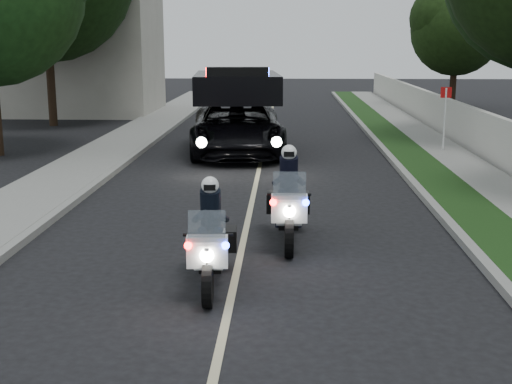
# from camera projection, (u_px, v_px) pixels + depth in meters

# --- Properties ---
(ground) EXTENTS (120.00, 120.00, 0.00)m
(ground) POSITION_uv_depth(u_px,v_px,m) (229.00, 306.00, 9.67)
(ground) COLOR black
(ground) RESTS_ON ground
(curb_right) EXTENTS (0.20, 60.00, 0.15)m
(curb_right) POSITION_uv_depth(u_px,v_px,m) (403.00, 171.00, 19.22)
(curb_right) COLOR gray
(curb_right) RESTS_ON ground
(grass_verge) EXTENTS (1.20, 60.00, 0.16)m
(grass_verge) POSITION_uv_depth(u_px,v_px,m) (428.00, 171.00, 19.19)
(grass_verge) COLOR #193814
(grass_verge) RESTS_ON ground
(sidewalk_right) EXTENTS (1.40, 60.00, 0.16)m
(sidewalk_right) POSITION_uv_depth(u_px,v_px,m) (474.00, 172.00, 19.14)
(sidewalk_right) COLOR gray
(sidewalk_right) RESTS_ON ground
(property_wall) EXTENTS (0.22, 60.00, 1.50)m
(property_wall) POSITION_uv_depth(u_px,v_px,m) (512.00, 149.00, 18.95)
(property_wall) COLOR beige
(property_wall) RESTS_ON ground
(curb_left) EXTENTS (0.20, 60.00, 0.15)m
(curb_left) POSITION_uv_depth(u_px,v_px,m) (117.00, 169.00, 19.58)
(curb_left) COLOR gray
(curb_left) RESTS_ON ground
(sidewalk_left) EXTENTS (2.00, 60.00, 0.16)m
(sidewalk_left) POSITION_uv_depth(u_px,v_px,m) (79.00, 169.00, 19.63)
(sidewalk_left) COLOR gray
(sidewalk_left) RESTS_ON ground
(building_far) EXTENTS (8.00, 6.00, 7.00)m
(building_far) POSITION_uv_depth(u_px,v_px,m) (76.00, 45.00, 34.69)
(building_far) COLOR #A8A396
(building_far) RESTS_ON ground
(lane_marking) EXTENTS (0.12, 50.00, 0.01)m
(lane_marking) POSITION_uv_depth(u_px,v_px,m) (258.00, 173.00, 19.42)
(lane_marking) COLOR #BFB78C
(lane_marking) RESTS_ON ground
(police_moto_left) EXTENTS (0.81, 2.03, 1.70)m
(police_moto_left) POSITION_uv_depth(u_px,v_px,m) (211.00, 286.00, 10.45)
(police_moto_left) COLOR silver
(police_moto_left) RESTS_ON ground
(police_moto_right) EXTENTS (0.78, 2.16, 1.83)m
(police_moto_right) POSITION_uv_depth(u_px,v_px,m) (288.00, 242.00, 12.73)
(police_moto_right) COLOR silver
(police_moto_right) RESTS_ON ground
(police_suv) EXTENTS (3.50, 6.62, 3.11)m
(police_suv) POSITION_uv_depth(u_px,v_px,m) (237.00, 153.00, 22.81)
(police_suv) COLOR black
(police_suv) RESTS_ON ground
(bicycle) EXTENTS (0.72, 1.59, 0.80)m
(bicycle) POSITION_uv_depth(u_px,v_px,m) (212.00, 127.00, 29.58)
(bicycle) COLOR black
(bicycle) RESTS_ON ground
(cyclist) EXTENTS (0.72, 0.51, 1.93)m
(cyclist) POSITION_uv_depth(u_px,v_px,m) (212.00, 127.00, 29.58)
(cyclist) COLOR black
(cyclist) RESTS_ON ground
(sign_post) EXTENTS (0.43, 0.43, 2.29)m
(sign_post) POSITION_uv_depth(u_px,v_px,m) (442.00, 154.00, 22.58)
(sign_post) COLOR #A5240B
(sign_post) RESTS_ON ground
(tree_right_e) EXTENTS (5.53, 5.53, 8.31)m
(tree_right_e) POSITION_uv_depth(u_px,v_px,m) (451.00, 108.00, 38.02)
(tree_right_e) COLOR black
(tree_right_e) RESTS_ON ground
(tree_left_far) EXTENTS (9.80, 9.80, 12.79)m
(tree_left_far) POSITION_uv_depth(u_px,v_px,m) (54.00, 126.00, 30.24)
(tree_left_far) COLOR black
(tree_left_far) RESTS_ON ground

